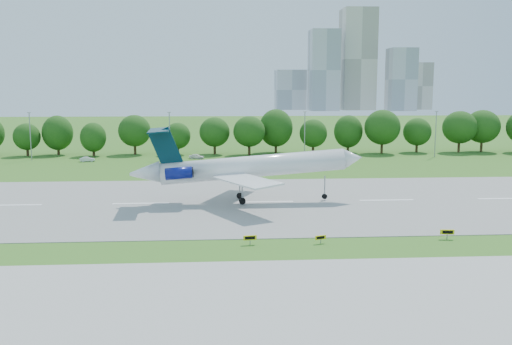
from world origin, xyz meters
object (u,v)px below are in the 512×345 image
at_px(service_vehicle_a, 87,159).
at_px(taxi_sign_left, 250,238).
at_px(airliner, 242,167).
at_px(service_vehicle_b, 197,156).

bearing_deg(service_vehicle_a, taxi_sign_left, -168.55).
height_order(airliner, service_vehicle_b, airliner).
bearing_deg(service_vehicle_b, airliner, -158.38).
xyz_separation_m(taxi_sign_left, service_vehicle_a, (-36.37, 78.25, -0.23)).
relative_size(service_vehicle_a, service_vehicle_b, 0.96).
bearing_deg(taxi_sign_left, airliner, 82.13).
height_order(service_vehicle_a, service_vehicle_b, service_vehicle_b).
bearing_deg(airliner, service_vehicle_a, 121.27).
bearing_deg(service_vehicle_a, airliner, -159.23).
distance_m(airliner, service_vehicle_b, 58.39).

